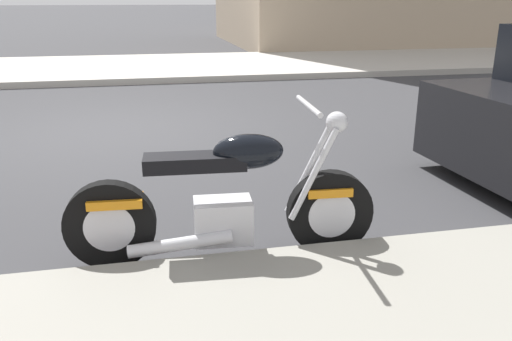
{
  "coord_description": "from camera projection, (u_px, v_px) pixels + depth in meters",
  "views": [
    {
      "loc": [
        0.36,
        -7.35,
        1.78
      ],
      "look_at": [
        1.11,
        -3.87,
        0.6
      ],
      "focal_mm": 36.79,
      "sensor_mm": 36.0,
      "label": 1
    }
  ],
  "objects": [
    {
      "name": "ground_plane",
      "position": [
        120.0,
        131.0,
        7.3
      ],
      "size": [
        260.0,
        260.0,
        0.0
      ],
      "primitive_type": "plane",
      "color": "#333335"
    },
    {
      "name": "parked_motorcycle",
      "position": [
        226.0,
        203.0,
        3.62
      ],
      "size": [
        2.15,
        0.62,
        1.11
      ],
      "rotation": [
        0.0,
        0.0,
        -0.07
      ],
      "color": "black",
      "rests_on": "ground"
    },
    {
      "name": "parking_stall_stripe",
      "position": [
        106.0,
        238.0,
        4.06
      ],
      "size": [
        0.12,
        2.2,
        0.01
      ],
      "primitive_type": "cube",
      "color": "silver",
      "rests_on": "ground"
    }
  ]
}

